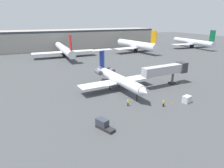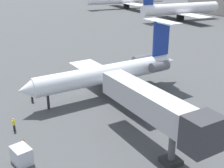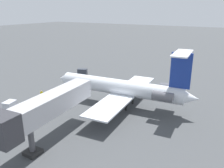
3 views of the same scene
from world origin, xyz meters
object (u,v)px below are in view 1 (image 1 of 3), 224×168
(parked_airliner_east_end, at_px, (193,42))
(ground_crew_marshaller, at_px, (128,103))
(traffic_cone_near, at_px, (172,103))
(parked_airliner_centre, at_px, (64,50))
(ground_crew_loader, at_px, (164,103))
(cargo_container_uld, at_px, (187,99))
(jet_bridge, at_px, (168,70))
(baggage_tug_lead, at_px, (104,125))
(regional_jet, at_px, (117,78))
(parked_airliner_east_mid, at_px, (136,45))

(parked_airliner_east_end, bearing_deg, ground_crew_marshaller, -143.37)
(traffic_cone_near, xyz_separation_m, parked_airliner_centre, (-11.12, 72.57, 3.88))
(ground_crew_loader, relative_size, parked_airliner_centre, 0.04)
(ground_crew_loader, height_order, cargo_container_uld, cargo_container_uld)
(jet_bridge, height_order, traffic_cone_near, jet_bridge)
(ground_crew_marshaller, height_order, ground_crew_loader, same)
(jet_bridge, bearing_deg, baggage_tug_lead, -150.84)
(parked_airliner_east_end, bearing_deg, ground_crew_loader, -139.35)
(traffic_cone_near, height_order, parked_airliner_centre, parked_airliner_centre)
(regional_jet, bearing_deg, parked_airliner_east_mid, 53.85)
(ground_crew_loader, xyz_separation_m, cargo_container_uld, (6.81, -0.49, 0.01))
(ground_crew_marshaller, distance_m, baggage_tug_lead, 11.57)
(cargo_container_uld, xyz_separation_m, parked_airliner_east_end, (75.30, 70.99, 3.24))
(ground_crew_marshaller, xyz_separation_m, cargo_container_uld, (14.30, -4.36, 0.01))
(regional_jet, xyz_separation_m, cargo_container_uld, (11.69, -15.97, -2.67))
(baggage_tug_lead, distance_m, parked_airliner_east_mid, 91.58)
(traffic_cone_near, height_order, parked_airliner_east_mid, parked_airliner_east_mid)
(parked_airliner_centre, xyz_separation_m, parked_airliner_east_mid, (44.14, -1.37, 0.32))
(ground_crew_marshaller, xyz_separation_m, ground_crew_loader, (7.49, -3.88, 0.00))
(parked_airliner_centre, bearing_deg, regional_jet, -86.87)
(parked_airliner_centre, relative_size, parked_airliner_east_mid, 1.15)
(baggage_tug_lead, height_order, parked_airliner_east_mid, parked_airliner_east_mid)
(ground_crew_loader, relative_size, traffic_cone_near, 3.07)
(ground_crew_marshaller, bearing_deg, traffic_cone_near, -18.16)
(baggage_tug_lead, distance_m, traffic_cone_near, 20.12)
(regional_jet, relative_size, parked_airliner_centre, 0.68)
(parked_airliner_centre, height_order, parked_airliner_east_mid, parked_airliner_east_mid)
(cargo_container_uld, bearing_deg, ground_crew_loader, 175.92)
(regional_jet, distance_m, baggage_tug_lead, 22.20)
(parked_airliner_east_mid, bearing_deg, cargo_container_uld, -112.12)
(cargo_container_uld, xyz_separation_m, traffic_cone_near, (-3.71, 0.89, -0.59))
(parked_airliner_east_mid, bearing_deg, jet_bridge, -112.82)
(ground_crew_loader, relative_size, cargo_container_uld, 0.70)
(ground_crew_marshaller, relative_size, baggage_tug_lead, 0.40)
(jet_bridge, xyz_separation_m, parked_airliner_east_mid, (24.87, 59.12, -0.52))
(cargo_container_uld, bearing_deg, parked_airliner_centre, 101.41)
(traffic_cone_near, bearing_deg, baggage_tug_lead, -169.93)
(jet_bridge, height_order, ground_crew_marshaller, jet_bridge)
(traffic_cone_near, relative_size, parked_airliner_centre, 0.01)
(jet_bridge, xyz_separation_m, parked_airliner_centre, (-19.27, 60.49, -0.84))
(parked_airliner_east_mid, bearing_deg, baggage_tug_lead, -125.26)
(regional_jet, bearing_deg, parked_airliner_centre, 93.13)
(ground_crew_marshaller, bearing_deg, regional_jet, 77.34)
(ground_crew_loader, bearing_deg, parked_airliner_centre, 96.27)
(jet_bridge, distance_m, parked_airliner_centre, 63.49)
(jet_bridge, distance_m, parked_airliner_east_end, 91.59)
(regional_jet, relative_size, parked_airliner_east_end, 0.72)
(jet_bridge, xyz_separation_m, parked_airliner_east_end, (70.87, 58.01, -0.88))
(cargo_container_uld, distance_m, parked_airliner_east_mid, 77.91)
(ground_crew_loader, bearing_deg, regional_jet, 107.51)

